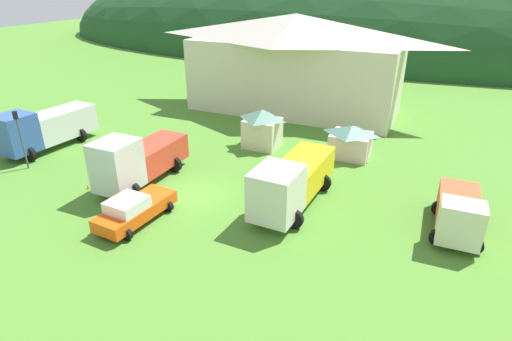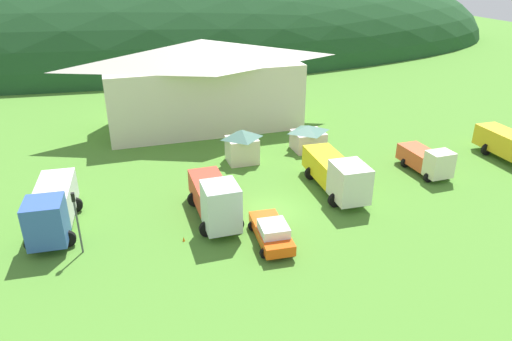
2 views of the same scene
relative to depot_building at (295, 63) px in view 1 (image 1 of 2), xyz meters
name	(u,v)px [view 1 (image 1 of 2)]	position (x,y,z in m)	size (l,w,h in m)	color
ground_plane	(195,196)	(0.73, -19.88, -4.80)	(200.00, 200.00, 0.00)	#4C842D
forested_hill_backdrop	(379,46)	(0.73, 48.52, -4.80)	(147.04, 60.00, 37.86)	#1E4723
depot_building	(295,63)	(0.00, 0.00, 0.00)	(21.56, 9.06, 9.31)	beige
play_shed_cream	(262,128)	(1.20, -10.59, -3.21)	(2.84, 2.55, 3.08)	beige
play_shed_pink	(351,141)	(8.03, -9.68, -3.53)	(3.12, 2.69, 2.45)	beige
box_truck_blue	(45,127)	(-14.07, -17.97, -3.03)	(3.43, 7.79, 3.39)	#3356AD
tow_truck_silver	(137,160)	(-3.44, -20.04, -3.04)	(3.07, 7.28, 3.62)	silver
flatbed_truck_yellow	(292,181)	(6.58, -18.64, -3.13)	(3.35, 8.24, 3.26)	silver
light_truck_cream	(459,212)	(15.50, -17.68, -3.56)	(2.60, 5.30, 2.54)	beige
service_pickup_orange	(134,209)	(-0.63, -23.88, -3.97)	(2.54, 4.94, 1.66)	#F15010
traffic_light_west	(20,134)	(-12.31, -21.28, -2.23)	(0.20, 0.32, 4.19)	#4C4C51
traffic_cone_near_pickup	(88,189)	(-6.04, -21.95, -4.80)	(0.36, 0.36, 0.63)	orange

